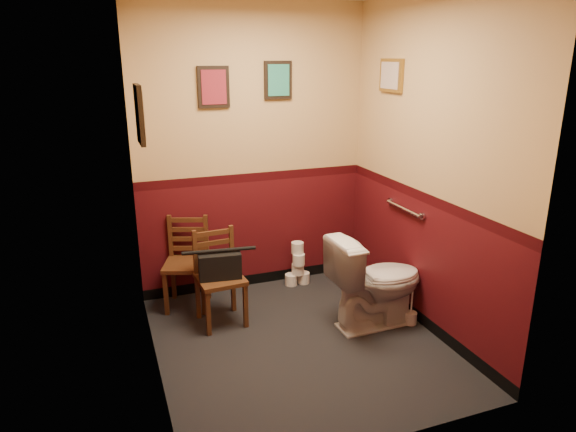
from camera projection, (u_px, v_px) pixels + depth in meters
The scene contains 16 objects.
floor at pixel (299, 343), 4.13m from camera, with size 2.20×2.40×0.00m, color black.
wall_back at pixel (253, 152), 4.80m from camera, with size 2.20×2.70×0.00m, color #450C11.
wall_front at pixel (386, 230), 2.66m from camera, with size 2.20×2.70×0.00m, color #450C11.
wall_left at pixel (144, 193), 3.36m from camera, with size 2.40×2.70×0.00m, color #450C11.
wall_right at pixel (428, 169), 4.10m from camera, with size 2.40×2.70×0.00m, color #450C11.
grab_bar at pixel (404, 209), 4.43m from camera, with size 0.05×0.56×0.06m.
framed_print_back_a at pixel (214, 87), 4.49m from camera, with size 0.28×0.04×0.36m.
framed_print_back_b at pixel (278, 80), 4.67m from camera, with size 0.26×0.04×0.34m.
framed_print_left at pixel (140, 114), 3.31m from camera, with size 0.04×0.30×0.38m.
framed_print_right at pixel (391, 75), 4.42m from camera, with size 0.04×0.34×0.28m.
toilet at pixel (376, 282), 4.31m from camera, with size 0.45×0.81×0.80m, color white.
toilet_brush at pixel (411, 317), 4.41m from camera, with size 0.11×0.11×0.38m.
chair_left at pixel (187, 263), 4.66m from camera, with size 0.49×0.49×0.83m.
chair_right at pixel (219, 277), 4.37m from camera, with size 0.40×0.40×0.81m.
handbag at pixel (220, 265), 4.30m from camera, with size 0.37×0.22×0.26m.
tp_stack at pixel (298, 267), 5.14m from camera, with size 0.26×0.16×0.45m.
Camera 1 is at (-1.35, -3.38, 2.21)m, focal length 32.00 mm.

